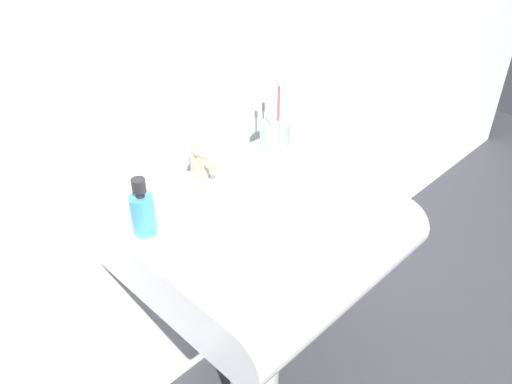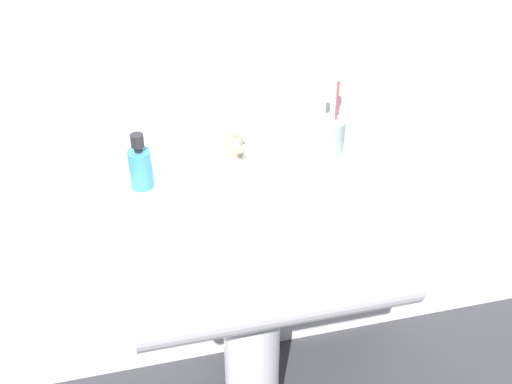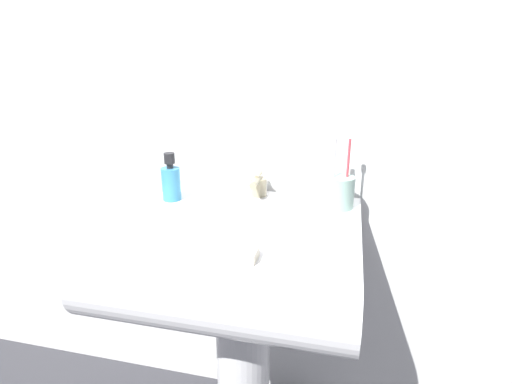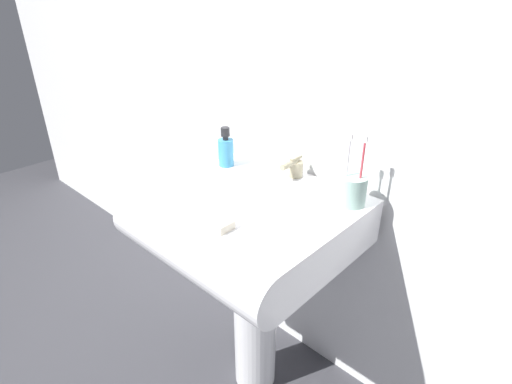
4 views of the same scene
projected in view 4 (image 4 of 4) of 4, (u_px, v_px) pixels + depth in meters
name	position (u px, v px, depth m)	size (l,w,h in m)	color
ground_plane	(255.00, 376.00, 1.65)	(6.00, 6.00, 0.00)	#38383D
wall_back	(317.00, 67.00, 1.30)	(5.00, 0.05, 2.40)	white
sink_pedestal	(255.00, 314.00, 1.49)	(0.16, 0.16, 0.69)	white
sink_basin	(242.00, 224.00, 1.26)	(0.63, 0.58, 0.15)	white
faucet	(293.00, 167.00, 1.38)	(0.05, 0.10, 0.07)	tan
toothbrush_cup	(352.00, 190.00, 1.20)	(0.09, 0.09, 0.22)	#99BFB2
soap_bottle	(226.00, 151.00, 1.46)	(0.06, 0.06, 0.15)	#3F99CC
bar_soap	(217.00, 223.00, 1.10)	(0.09, 0.05, 0.02)	silver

